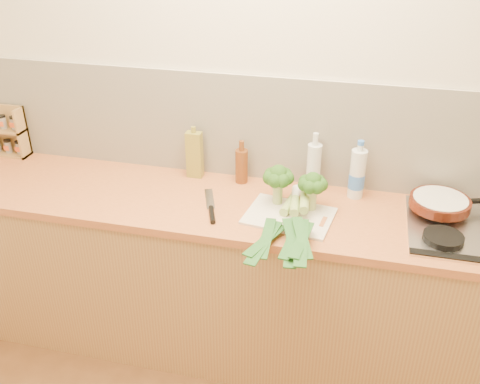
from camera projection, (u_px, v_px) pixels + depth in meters
The scene contains 16 objects.
room_shell at pixel (262, 129), 2.66m from camera, with size 3.50×3.50×3.50m.
counter at pixel (248, 279), 2.76m from camera, with size 3.20×0.62×0.90m.
gas_hob at pixel (477, 230), 2.32m from camera, with size 0.58×0.50×0.04m.
chopping_board at pixel (289, 216), 2.44m from camera, with size 0.39×0.28×0.01m, color beige.
broccoli_left at pixel (278, 178), 2.47m from camera, with size 0.14×0.15×0.20m.
broccoli_right at pixel (313, 184), 2.43m from camera, with size 0.14×0.14×0.19m.
leek_front at pixel (285, 211), 2.43m from camera, with size 0.17×0.73×0.04m.
leek_mid at pixel (294, 215), 2.36m from camera, with size 0.13×0.64×0.04m.
leek_back at pixel (304, 210), 2.36m from camera, with size 0.13×0.69×0.04m.
chefs_knife at pixel (211, 211), 2.48m from camera, with size 0.14×0.32×0.02m.
skillet at pixel (440, 202), 2.44m from camera, with size 0.39×0.27×0.05m.
spice_rack at pixel (7, 133), 2.99m from camera, with size 0.24×0.10×0.29m.
oil_tin at pixel (195, 154), 2.74m from camera, with size 0.08×0.05×0.28m.
glass_bottle at pixel (314, 166), 2.62m from camera, with size 0.07×0.07×0.30m.
amber_bottle at pixel (242, 165), 2.70m from camera, with size 0.06×0.06×0.23m.
water_bottle at pixel (357, 175), 2.56m from camera, with size 0.08×0.08×0.27m.
Camera 1 is at (0.48, -0.94, 2.19)m, focal length 40.00 mm.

